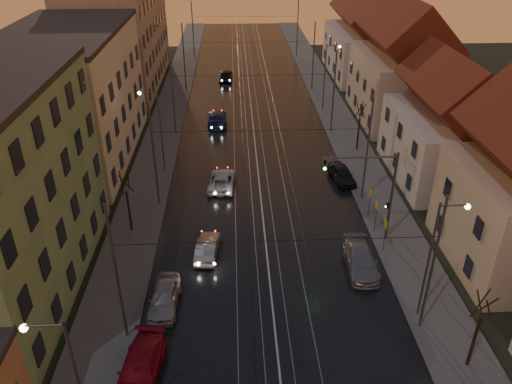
{
  "coord_description": "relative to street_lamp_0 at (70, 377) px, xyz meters",
  "views": [
    {
      "loc": [
        -2.09,
        -12.35,
        21.6
      ],
      "look_at": [
        -0.58,
        20.93,
        2.7
      ],
      "focal_mm": 35.0,
      "sensor_mm": 36.0,
      "label": 1
    }
  ],
  "objects": [
    {
      "name": "road",
      "position": [
        9.1,
        38.0,
        -4.87
      ],
      "size": [
        16.0,
        120.0,
        0.04
      ],
      "primitive_type": "cube",
      "color": "black",
      "rests_on": "ground"
    },
    {
      "name": "sidewalk_left",
      "position": [
        -0.9,
        38.0,
        -4.81
      ],
      "size": [
        4.0,
        120.0,
        0.15
      ],
      "primitive_type": "cube",
      "color": "#4C4C4C",
      "rests_on": "ground"
    },
    {
      "name": "sidewalk_right",
      "position": [
        19.1,
        38.0,
        -4.81
      ],
      "size": [
        4.0,
        120.0,
        0.15
      ],
      "primitive_type": "cube",
      "color": "#4C4C4C",
      "rests_on": "ground"
    },
    {
      "name": "tram_rail_0",
      "position": [
        6.9,
        38.0,
        -4.83
      ],
      "size": [
        0.06,
        120.0,
        0.03
      ],
      "primitive_type": "cube",
      "color": "gray",
      "rests_on": "road"
    },
    {
      "name": "tram_rail_1",
      "position": [
        8.33,
        38.0,
        -4.83
      ],
      "size": [
        0.06,
        120.0,
        0.03
      ],
      "primitive_type": "cube",
      "color": "gray",
      "rests_on": "road"
    },
    {
      "name": "tram_rail_2",
      "position": [
        9.87,
        38.0,
        -4.83
      ],
      "size": [
        0.06,
        120.0,
        0.03
      ],
      "primitive_type": "cube",
      "color": "gray",
      "rests_on": "road"
    },
    {
      "name": "tram_rail_3",
      "position": [
        11.3,
        38.0,
        -4.83
      ],
      "size": [
        0.06,
        120.0,
        0.03
      ],
      "primitive_type": "cube",
      "color": "gray",
      "rests_on": "road"
    },
    {
      "name": "apartment_left_2",
      "position": [
        -8.4,
        32.0,
        1.11
      ],
      "size": [
        10.0,
        20.0,
        12.0
      ],
      "primitive_type": "cube",
      "color": "beige",
      "rests_on": "ground"
    },
    {
      "name": "apartment_left_3",
      "position": [
        -8.4,
        56.0,
        2.11
      ],
      "size": [
        10.0,
        24.0,
        14.0
      ],
      "primitive_type": "cube",
      "color": "#92765E",
      "rests_on": "ground"
    },
    {
      "name": "house_right_2",
      "position": [
        26.1,
        26.0,
        -0.24
      ],
      "size": [
        9.18,
        12.24,
        9.2
      ],
      "color": "beige",
      "rests_on": "ground"
    },
    {
      "name": "house_right_3",
      "position": [
        26.1,
        41.0,
        0.92
      ],
      "size": [
        9.18,
        14.28,
        11.5
      ],
      "color": "beige",
      "rests_on": "ground"
    },
    {
      "name": "house_right_4",
      "position": [
        26.1,
        59.0,
        0.16
      ],
      "size": [
        9.18,
        16.32,
        10.0
      ],
      "color": "beige",
      "rests_on": "ground"
    },
    {
      "name": "catenary_pole_l_1",
      "position": [
        0.5,
        7.0,
        -0.39
      ],
      "size": [
        0.16,
        0.16,
        9.0
      ],
      "primitive_type": "cylinder",
      "color": "#595B60",
      "rests_on": "ground"
    },
    {
      "name": "catenary_pole_r_1",
      "position": [
        17.7,
        7.0,
        -0.39
      ],
      "size": [
        0.16,
        0.16,
        9.0
      ],
      "primitive_type": "cylinder",
      "color": "#595B60",
      "rests_on": "ground"
    },
    {
      "name": "catenary_pole_l_2",
      "position": [
        0.5,
        22.0,
        -0.39
      ],
      "size": [
        0.16,
        0.16,
        9.0
      ],
      "primitive_type": "cylinder",
      "color": "#595B60",
      "rests_on": "ground"
    },
    {
      "name": "catenary_pole_r_2",
      "position": [
        17.7,
        22.0,
        -0.39
      ],
      "size": [
        0.16,
        0.16,
        9.0
      ],
      "primitive_type": "cylinder",
      "color": "#595B60",
      "rests_on": "ground"
    },
    {
      "name": "catenary_pole_l_3",
      "position": [
        0.5,
        37.0,
        -0.39
      ],
      "size": [
        0.16,
        0.16,
        9.0
      ],
      "primitive_type": "cylinder",
      "color": "#595B60",
      "rests_on": "ground"
    },
    {
      "name": "catenary_pole_r_3",
      "position": [
        17.7,
        37.0,
        -0.39
      ],
      "size": [
        0.16,
        0.16,
        9.0
      ],
      "primitive_type": "cylinder",
      "color": "#595B60",
      "rests_on": "ground"
    },
    {
      "name": "catenary_pole_l_4",
      "position": [
        0.5,
        52.0,
        -0.39
      ],
      "size": [
        0.16,
        0.16,
        9.0
      ],
      "primitive_type": "cylinder",
      "color": "#595B60",
      "rests_on": "ground"
    },
    {
      "name": "catenary_pole_r_4",
      "position": [
        17.7,
        52.0,
        -0.39
      ],
      "size": [
        0.16,
        0.16,
        9.0
      ],
      "primitive_type": "cylinder",
      "color": "#595B60",
      "rests_on": "ground"
    },
    {
      "name": "catenary_pole_l_5",
      "position": [
        0.5,
        70.0,
        -0.39
      ],
      "size": [
        0.16,
        0.16,
        9.0
      ],
      "primitive_type": "cylinder",
      "color": "#595B60",
      "rests_on": "ground"
    },
    {
      "name": "catenary_pole_r_5",
      "position": [
        17.7,
        70.0,
        -0.39
      ],
      "size": [
        0.16,
        0.16,
        9.0
      ],
      "primitive_type": "cylinder",
      "color": "#595B60",
      "rests_on": "ground"
    },
    {
      "name": "street_lamp_0",
      "position": [
        0.0,
        0.0,
        0.0
      ],
      "size": [
        1.75,
        0.32,
        8.0
      ],
      "color": "#595B60",
      "rests_on": "ground"
    },
    {
      "name": "street_lamp_1",
      "position": [
        18.21,
        8.0,
        0.0
      ],
      "size": [
        1.75,
        0.32,
        8.0
      ],
      "color": "#595B60",
      "rests_on": "ground"
    },
    {
      "name": "street_lamp_2",
      "position": [
        0.0,
        28.0,
        0.0
      ],
      "size": [
        1.75,
        0.32,
        8.0
      ],
      "color": "#595B60",
      "rests_on": "ground"
    },
    {
      "name": "street_lamp_3",
      "position": [
        18.21,
        44.0,
        0.0
      ],
      "size": [
        1.75,
        0.32,
        8.0
      ],
      "color": "#595B60",
      "rests_on": "ground"
    },
    {
      "name": "traffic_light_mast",
      "position": [
        17.1,
        16.0,
        -0.29
      ],
      "size": [
        5.3,
        0.32,
        7.2
      ],
      "color": "#595B60",
      "rests_on": "ground"
    },
    {
      "name": "bare_tree_0",
      "position": [
        -1.09,
        18.0,
        -2.4
      ],
      "size": [
        1.09,
        1.09,
        5.11
      ],
      "color": "black",
      "rests_on": "ground"
    },
    {
      "name": "bare_tree_1",
      "position": [
        19.31,
        4.0,
        -2.4
      ],
      "size": [
        1.09,
        1.09,
        5.11
      ],
      "color": "black",
      "rests_on": "ground"
    },
    {
      "name": "bare_tree_2",
      "position": [
        19.51,
        32.0,
        -2.4
      ],
      "size": [
        1.09,
        1.09,
        5.11
      ],
      "color": "black",
      "rests_on": "ground"
    },
    {
      "name": "driving_car_1",
      "position": [
        4.87,
        14.69,
        -4.23
      ],
      "size": [
        1.81,
        4.1,
        1.31
      ],
      "primitive_type": "imported",
      "rotation": [
        0.0,
        0.0,
        3.03
      ],
      "color": "#9E9DA3",
      "rests_on": "ground"
    },
    {
      "name": "driving_car_2",
      "position": [
        5.76,
        24.77,
        -4.22
      ],
      "size": [
        2.61,
        4.95,
        1.33
      ],
      "primitive_type": "imported",
      "rotation": [
        0.0,
        0.0,
        3.05
      ],
      "color": "silver",
      "rests_on": "ground"
    },
    {
      "name": "driving_car_3",
      "position": [
        4.99,
        39.69,
        -4.11
      ],
      "size": [
        2.34,
        5.42,
        1.56
      ],
      "primitive_type": "imported",
      "rotation": [
        0.0,
        0.0,
        3.17
      ],
      "color": "#19264C",
      "rests_on": "ground"
    },
    {
      "name": "driving_car_4",
      "position": [
        5.87,
        56.74,
        -4.1
      ],
      "size": [
        2.06,
        4.68,
        1.57
      ],
      "primitive_type": "imported",
      "rotation": [
        0.0,
        0.0,
        3.1
      ],
      "color": "black",
      "rests_on": "ground"
    },
    {
      "name": "parked_left_2",
      "position": [
        1.78,
        3.95,
        -4.17
      ],
      "size": [
        2.54,
        5.15,
        1.44
      ],
      "primitive_type": "imported",
      "rotation": [
        0.0,
        0.0,
        -0.11
      ],
      "color": "maroon",
      "rests_on": "ground"
    },
    {
      "name": "parked_left_3",
      "position": [
        2.4,
        9.49,
        -4.16
      ],
      "size": [
        1.88,
        4.35,
        1.46
      ],
      "primitive_type": "imported",
      "rotation": [
        0.0,
        0.0,
        -0.04
      ],
      "color": "#A1A1A6",
      "rests_on": "ground"
    },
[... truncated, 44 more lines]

